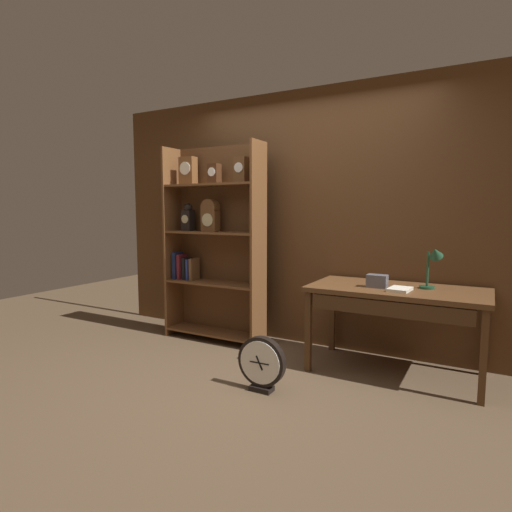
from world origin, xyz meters
TOP-DOWN VIEW (x-y plane):
  - ground_plane at (0.00, 0.00)m, footprint 10.00×10.00m
  - back_wood_panel at (0.00, 1.38)m, footprint 4.80×0.05m
  - bookshelf at (-0.95, 1.00)m, footprint 1.11×0.31m
  - workbench at (0.97, 0.92)m, footprint 1.43×0.73m
  - desk_lamp at (1.23, 1.00)m, footprint 0.18×0.19m
  - toolbox_small at (0.82, 0.88)m, footprint 0.17×0.11m
  - open_repair_manual at (1.02, 0.82)m, footprint 0.18×0.23m
  - round_clock_large at (0.15, 0.07)m, footprint 0.39×0.11m

SIDE VIEW (x-z plane):
  - ground_plane at x=0.00m, z-range 0.00..0.00m
  - round_clock_large at x=0.15m, z-range 0.00..0.43m
  - workbench at x=0.97m, z-range 0.29..1.04m
  - open_repair_manual at x=1.02m, z-range 0.74..0.77m
  - toolbox_small at x=0.82m, z-range 0.74..0.85m
  - desk_lamp at x=1.23m, z-range 0.78..1.16m
  - bookshelf at x=-0.95m, z-range 0.05..2.11m
  - back_wood_panel at x=0.00m, z-range 0.00..2.60m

